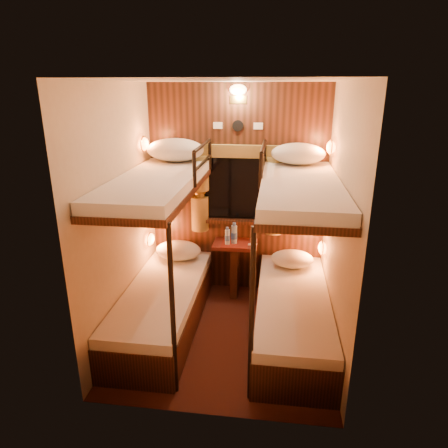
# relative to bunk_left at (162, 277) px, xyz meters

# --- Properties ---
(floor) EXTENTS (2.10, 2.10, 0.00)m
(floor) POSITION_rel_bunk_left_xyz_m (0.65, -0.07, -0.56)
(floor) COLOR #3A160F
(floor) RESTS_ON ground
(ceiling) EXTENTS (2.10, 2.10, 0.00)m
(ceiling) POSITION_rel_bunk_left_xyz_m (0.65, -0.07, 1.84)
(ceiling) COLOR silver
(ceiling) RESTS_ON wall_back
(wall_back) EXTENTS (2.40, 0.00, 2.40)m
(wall_back) POSITION_rel_bunk_left_xyz_m (0.65, 0.98, 0.64)
(wall_back) COLOR #C6B293
(wall_back) RESTS_ON floor
(wall_front) EXTENTS (2.40, 0.00, 2.40)m
(wall_front) POSITION_rel_bunk_left_xyz_m (0.65, -1.12, 0.64)
(wall_front) COLOR #C6B293
(wall_front) RESTS_ON floor
(wall_left) EXTENTS (0.00, 2.40, 2.40)m
(wall_left) POSITION_rel_bunk_left_xyz_m (-0.35, -0.07, 0.64)
(wall_left) COLOR #C6B293
(wall_left) RESTS_ON floor
(wall_right) EXTENTS (0.00, 2.40, 2.40)m
(wall_right) POSITION_rel_bunk_left_xyz_m (1.65, -0.07, 0.64)
(wall_right) COLOR #C6B293
(wall_right) RESTS_ON floor
(back_panel) EXTENTS (2.00, 0.03, 2.40)m
(back_panel) POSITION_rel_bunk_left_xyz_m (0.65, 0.97, 0.64)
(back_panel) COLOR black
(back_panel) RESTS_ON floor
(bunk_left) EXTENTS (0.72, 1.90, 1.82)m
(bunk_left) POSITION_rel_bunk_left_xyz_m (0.00, 0.00, 0.00)
(bunk_left) COLOR black
(bunk_left) RESTS_ON floor
(bunk_right) EXTENTS (0.72, 1.90, 1.82)m
(bunk_right) POSITION_rel_bunk_left_xyz_m (1.30, 0.00, 0.00)
(bunk_right) COLOR black
(bunk_right) RESTS_ON floor
(window) EXTENTS (1.00, 0.12, 0.79)m
(window) POSITION_rel_bunk_left_xyz_m (0.65, 0.94, 0.62)
(window) COLOR black
(window) RESTS_ON back_panel
(curtains) EXTENTS (1.10, 0.22, 1.00)m
(curtains) POSITION_rel_bunk_left_xyz_m (0.65, 0.90, 0.71)
(curtains) COLOR olive
(curtains) RESTS_ON back_panel
(back_fixtures) EXTENTS (0.54, 0.09, 0.48)m
(back_fixtures) POSITION_rel_bunk_left_xyz_m (0.65, 0.93, 1.69)
(back_fixtures) COLOR black
(back_fixtures) RESTS_ON back_panel
(reading_lamps) EXTENTS (2.00, 0.20, 1.25)m
(reading_lamps) POSITION_rel_bunk_left_xyz_m (0.65, 0.63, 0.68)
(reading_lamps) COLOR orange
(reading_lamps) RESTS_ON wall_left
(table) EXTENTS (0.50, 0.34, 0.66)m
(table) POSITION_rel_bunk_left_xyz_m (0.65, 0.78, -0.14)
(table) COLOR #521412
(table) RESTS_ON floor
(bottle_left) EXTENTS (0.06, 0.06, 0.21)m
(bottle_left) POSITION_rel_bunk_left_xyz_m (0.56, 0.72, 0.18)
(bottle_left) COLOR #99BFE5
(bottle_left) RESTS_ON table
(bottle_right) EXTENTS (0.07, 0.07, 0.25)m
(bottle_right) POSITION_rel_bunk_left_xyz_m (0.64, 0.77, 0.20)
(bottle_right) COLOR #99BFE5
(bottle_right) RESTS_ON table
(sachet_a) EXTENTS (0.09, 0.08, 0.01)m
(sachet_a) POSITION_rel_bunk_left_xyz_m (0.86, 0.76, 0.09)
(sachet_a) COLOR silver
(sachet_a) RESTS_ON table
(sachet_b) EXTENTS (0.08, 0.07, 0.00)m
(sachet_b) POSITION_rel_bunk_left_xyz_m (0.82, 0.75, 0.09)
(sachet_b) COLOR silver
(sachet_b) RESTS_ON table
(pillow_lower_left) EXTENTS (0.53, 0.38, 0.21)m
(pillow_lower_left) POSITION_rel_bunk_left_xyz_m (-0.00, 0.69, 0.00)
(pillow_lower_left) COLOR silver
(pillow_lower_left) RESTS_ON bunk_left
(pillow_lower_right) EXTENTS (0.47, 0.33, 0.18)m
(pillow_lower_right) POSITION_rel_bunk_left_xyz_m (1.30, 0.64, -0.01)
(pillow_lower_right) COLOR silver
(pillow_lower_right) RESTS_ON bunk_right
(pillow_upper_left) EXTENTS (0.62, 0.44, 0.24)m
(pillow_upper_left) POSITION_rel_bunk_left_xyz_m (-0.00, 0.73, 1.15)
(pillow_upper_left) COLOR silver
(pillow_upper_left) RESTS_ON bunk_left
(pillow_upper_right) EXTENTS (0.56, 0.40, 0.22)m
(pillow_upper_right) POSITION_rel_bunk_left_xyz_m (1.30, 0.72, 1.14)
(pillow_upper_right) COLOR silver
(pillow_upper_right) RESTS_ON bunk_right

